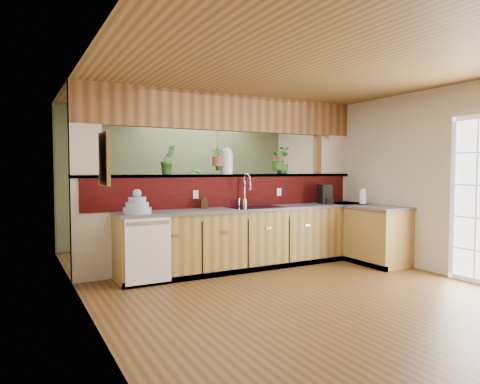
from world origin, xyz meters
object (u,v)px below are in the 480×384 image
glass_jar (227,161)px  shelving_console (171,220)px  faucet (246,189)px  coffee_maker (325,195)px  soap_dispenser (204,201)px  paper_towel (363,197)px  dish_stack (137,206)px

glass_jar → shelving_console: size_ratio=0.29×
faucet → coffee_maker: size_ratio=1.61×
soap_dispenser → paper_towel: size_ratio=0.77×
coffee_maker → shelving_console: coffee_maker is taller
paper_towel → soap_dispenser: bearing=166.1°
coffee_maker → soap_dispenser: bearing=-165.0°
soap_dispenser → shelving_console: (0.24, 2.10, -0.50)m
faucet → glass_jar: glass_jar is taller
glass_jar → shelving_console: glass_jar is taller
soap_dispenser → glass_jar: size_ratio=0.51×
faucet → soap_dispenser: faucet is taller
dish_stack → soap_dispenser: bearing=14.2°
coffee_maker → glass_jar: (-1.62, 0.37, 0.55)m
dish_stack → glass_jar: bearing=17.1°
faucet → glass_jar: (-0.21, 0.22, 0.42)m
dish_stack → shelving_console: (1.27, 2.36, -0.50)m
dish_stack → coffee_maker: size_ratio=1.14×
soap_dispenser → paper_towel: 2.56m
faucet → dish_stack: faucet is taller
faucet → coffee_maker: faucet is taller
paper_towel → glass_jar: 2.25m
paper_towel → shelving_console: 3.57m
glass_jar → faucet: bearing=-47.1°
paper_towel → dish_stack: bearing=174.2°
faucet → paper_towel: 1.91m
dish_stack → soap_dispenser: (1.03, 0.26, 0.01)m
faucet → shelving_console: bearing=101.9°
shelving_console → glass_jar: bearing=-59.9°
paper_towel → glass_jar: (-2.01, 0.82, 0.57)m
dish_stack → glass_jar: 1.69m
soap_dispenser → paper_towel: paper_towel is taller
faucet → shelving_console: size_ratio=0.37×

